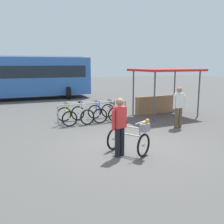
# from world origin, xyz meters

# --- Properties ---
(ground_plane) EXTENTS (80.00, 80.00, 0.00)m
(ground_plane) POSITION_xyz_m (0.00, 0.00, 0.00)
(ground_plane) COLOR #514F4C
(bike_rack_rail) EXTENTS (3.21, 0.14, 0.88)m
(bike_rack_rail) POSITION_xyz_m (0.47, 3.73, 0.66)
(bike_rack_rail) COLOR #99999E
(bike_rack_rail) RESTS_ON ground
(racked_bike_lime) EXTENTS (0.73, 1.12, 0.97)m
(racked_bike_lime) POSITION_xyz_m (-0.68, 3.94, 0.37)
(racked_bike_lime) COLOR black
(racked_bike_lime) RESTS_ON ground
(racked_bike_white) EXTENTS (0.74, 1.16, 0.98)m
(racked_bike_white) POSITION_xyz_m (0.02, 3.92, 0.37)
(racked_bike_white) COLOR black
(racked_bike_white) RESTS_ON ground
(racked_bike_blue) EXTENTS (0.83, 1.18, 0.97)m
(racked_bike_blue) POSITION_xyz_m (0.72, 3.90, 0.37)
(racked_bike_blue) COLOR black
(racked_bike_blue) RESTS_ON ground
(racked_bike_black) EXTENTS (0.79, 1.17, 0.97)m
(racked_bike_black) POSITION_xyz_m (1.42, 3.88, 0.37)
(racked_bike_black) COLOR black
(racked_bike_black) RESTS_ON ground
(featured_bicycle) EXTENTS (1.07, 1.26, 1.09)m
(featured_bicycle) POSITION_xyz_m (-0.12, -0.50, 0.49)
(featured_bicycle) COLOR black
(featured_bicycle) RESTS_ON ground
(person_with_featured_bike) EXTENTS (0.51, 0.29, 1.64)m
(person_with_featured_bike) POSITION_xyz_m (-0.51, -0.50, 0.91)
(person_with_featured_bike) COLOR black
(person_with_featured_bike) RESTS_ON ground
(pedestrian_with_backpack) EXTENTS (0.52, 0.38, 1.64)m
(pedestrian_with_backpack) POSITION_xyz_m (3.15, 1.32, 0.94)
(pedestrian_with_backpack) COLOR brown
(pedestrian_with_backpack) RESTS_ON ground
(bus_distant) EXTENTS (10.17, 3.92, 3.08)m
(bus_distant) POSITION_xyz_m (-1.39, 13.08, 1.74)
(bus_distant) COLOR #3366B7
(bus_distant) RESTS_ON ground
(market_stall) EXTENTS (3.12, 2.33, 2.30)m
(market_stall) POSITION_xyz_m (4.22, 3.85, 1.39)
(market_stall) COLOR #4C4C51
(market_stall) RESTS_ON ground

